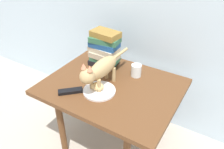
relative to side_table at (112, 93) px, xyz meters
The scene contains 8 objects.
ground_plane 0.48m from the side_table, ahead, with size 6.00×6.00×0.00m, color #B2A899.
side_table is the anchor object (origin of this frame).
plate 0.13m from the side_table, 105.75° to the right, with size 0.20×0.20×0.01m, color white.
bread_roll 0.16m from the side_table, 110.57° to the right, with size 0.08×0.06×0.05m, color #E0BC7A.
cat 0.21m from the side_table, 129.61° to the right, with size 0.10×0.48×0.23m.
book_stack 0.33m from the side_table, 133.32° to the left, with size 0.23×0.15×0.26m.
candle_jar 0.22m from the side_table, 64.70° to the left, with size 0.07×0.07×0.08m.
tv_remote 0.28m from the side_table, 131.33° to the right, with size 0.15×0.04×0.02m, color black.
Camera 1 is at (0.62, -1.01, 1.40)m, focal length 36.15 mm.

